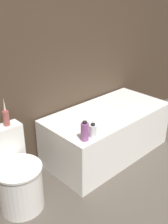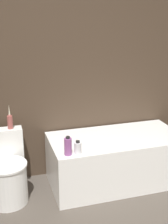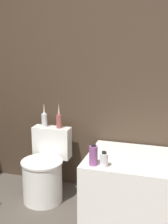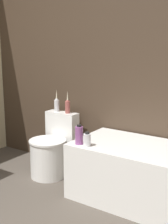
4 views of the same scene
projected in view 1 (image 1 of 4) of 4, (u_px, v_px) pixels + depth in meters
name	position (u px, v px, depth m)	size (l,w,h in m)	color
wall_back_tiled	(26.00, 50.00, 2.50)	(6.40, 0.06, 2.60)	#423326
bathtub	(107.00, 132.00, 3.12)	(1.49, 0.74, 0.56)	white
toilet	(16.00, 178.00, 2.36)	(0.42, 0.56, 0.71)	white
vase_silver	(6.00, 116.00, 2.34)	(0.06, 0.06, 0.27)	#994C47
shampoo_bottle_tall	(85.00, 131.00, 2.39)	(0.07, 0.07, 0.19)	#8C4C8C
shampoo_bottle_short	(93.00, 131.00, 2.46)	(0.07, 0.07, 0.14)	silver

